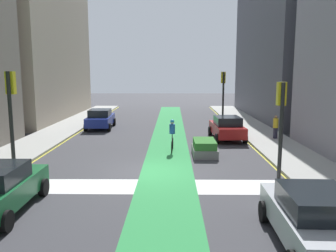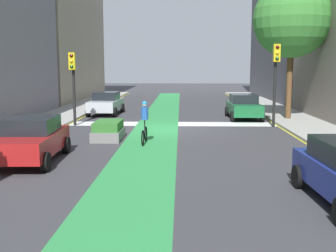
% 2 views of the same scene
% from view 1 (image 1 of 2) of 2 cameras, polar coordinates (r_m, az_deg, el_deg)
% --- Properties ---
extents(ground_plane, '(120.00, 120.00, 0.00)m').
position_cam_1_polar(ground_plane, '(15.87, -3.27, -7.62)').
color(ground_plane, '#38383D').
extents(bike_lane_paint, '(2.40, 60.00, 0.01)m').
position_cam_1_polar(bike_lane_paint, '(15.83, -0.17, -7.63)').
color(bike_lane_paint, '#2D8C47').
rests_on(bike_lane_paint, ground_plane).
extents(crosswalk_band, '(12.00, 1.80, 0.01)m').
position_cam_1_polar(crosswalk_band, '(13.97, -3.85, -9.93)').
color(crosswalk_band, silver).
rests_on(crosswalk_band, ground_plane).
extents(curb_stripe_left, '(0.16, 60.00, 0.01)m').
position_cam_1_polar(curb_stripe_left, '(17.35, -23.61, -6.91)').
color(curb_stripe_left, yellow).
rests_on(curb_stripe_left, ground_plane).
extents(sidewalk_right, '(3.00, 60.00, 0.15)m').
position_cam_1_polar(sidewalk_right, '(17.06, 22.94, -6.88)').
color(sidewalk_right, '#9E9E99').
rests_on(sidewalk_right, ground_plane).
extents(curb_stripe_right, '(0.16, 60.00, 0.01)m').
position_cam_1_polar(curb_stripe_right, '(16.57, 18.08, -7.32)').
color(curb_stripe_right, yellow).
rests_on(curb_stripe_right, ground_plane).
extents(traffic_signal_near_right, '(0.35, 0.52, 4.11)m').
position_cam_1_polar(traffic_signal_near_right, '(14.86, 18.18, 2.19)').
color(traffic_signal_near_right, black).
rests_on(traffic_signal_near_right, ground_plane).
extents(traffic_signal_near_left, '(0.35, 0.52, 4.54)m').
position_cam_1_polar(traffic_signal_near_left, '(15.88, -24.49, 3.27)').
color(traffic_signal_near_left, black).
rests_on(traffic_signal_near_left, ground_plane).
extents(traffic_signal_far_right, '(0.35, 0.52, 4.55)m').
position_cam_1_polar(traffic_signal_far_right, '(29.42, 9.10, 6.17)').
color(traffic_signal_far_right, black).
rests_on(traffic_signal_far_right, ground_plane).
extents(car_silver_right_near, '(2.14, 4.26, 1.57)m').
position_cam_1_polar(car_silver_right_near, '(9.89, 22.92, -13.80)').
color(car_silver_right_near, '#B2B7BF').
rests_on(car_silver_right_near, ground_plane).
extents(car_red_right_far, '(2.18, 4.28, 1.57)m').
position_cam_1_polar(car_red_right_far, '(23.68, 9.71, -0.26)').
color(car_red_right_far, '#A51919').
rests_on(car_red_right_far, ground_plane).
extents(car_blue_left_far, '(2.15, 4.26, 1.57)m').
position_cam_1_polar(car_blue_left_far, '(28.38, -11.11, 1.20)').
color(car_blue_left_far, navy).
rests_on(car_blue_left_far, ground_plane).
extents(cyclist_in_lane, '(0.32, 1.73, 1.86)m').
position_cam_1_polar(cyclist_in_lane, '(19.74, 0.70, -1.44)').
color(cyclist_in_lane, black).
rests_on(cyclist_in_lane, ground_plane).
extents(pedestrian_sidewalk_right_a, '(0.34, 0.34, 1.55)m').
position_cam_1_polar(pedestrian_sidewalk_right_a, '(23.97, 17.34, -0.11)').
color(pedestrian_sidewalk_right_a, '#262638').
rests_on(pedestrian_sidewalk_right_a, sidewalk_right).
extents(median_planter, '(1.29, 2.22, 0.85)m').
position_cam_1_polar(median_planter, '(19.02, 6.03, -3.63)').
color(median_planter, slate).
rests_on(median_planter, ground_plane).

